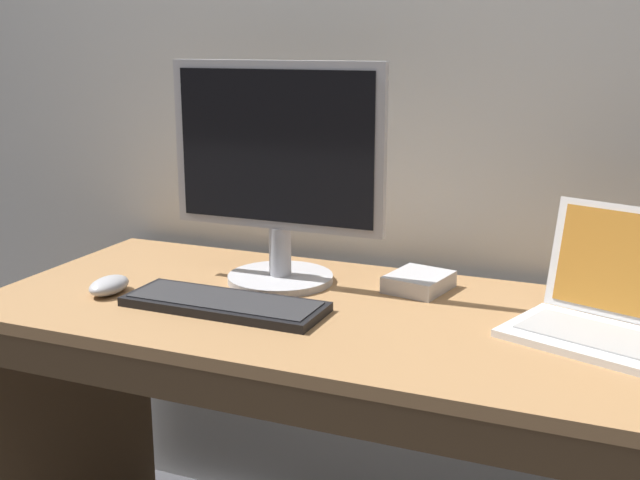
{
  "coord_description": "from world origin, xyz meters",
  "views": [
    {
      "loc": [
        0.49,
        -1.42,
        1.27
      ],
      "look_at": [
        -0.1,
        0.0,
        0.88
      ],
      "focal_mm": 44.16,
      "sensor_mm": 36.0,
      "label": 1
    }
  ],
  "objects_px": {
    "laptop_white": "(617,313)",
    "wired_keyboard": "(224,304)",
    "computer_mouse": "(109,285)",
    "external_monitor": "(277,175)",
    "external_drive_box": "(419,282)"
  },
  "relations": [
    {
      "from": "laptop_white",
      "to": "wired_keyboard",
      "type": "distance_m",
      "value": 0.76
    },
    {
      "from": "computer_mouse",
      "to": "wired_keyboard",
      "type": "bearing_deg",
      "value": -0.78
    },
    {
      "from": "external_monitor",
      "to": "wired_keyboard",
      "type": "height_order",
      "value": "external_monitor"
    },
    {
      "from": "computer_mouse",
      "to": "external_monitor",
      "type": "bearing_deg",
      "value": 31.86
    },
    {
      "from": "laptop_white",
      "to": "external_monitor",
      "type": "height_order",
      "value": "external_monitor"
    },
    {
      "from": "laptop_white",
      "to": "computer_mouse",
      "type": "xyz_separation_m",
      "value": [
        -1.02,
        -0.14,
        -0.03
      ]
    },
    {
      "from": "laptop_white",
      "to": "computer_mouse",
      "type": "relative_size",
      "value": 3.66
    },
    {
      "from": "computer_mouse",
      "to": "external_drive_box",
      "type": "distance_m",
      "value": 0.67
    },
    {
      "from": "computer_mouse",
      "to": "laptop_white",
      "type": "bearing_deg",
      "value": 5.18
    },
    {
      "from": "wired_keyboard",
      "to": "computer_mouse",
      "type": "relative_size",
      "value": 3.77
    },
    {
      "from": "external_monitor",
      "to": "wired_keyboard",
      "type": "xyz_separation_m",
      "value": [
        -0.03,
        -0.2,
        -0.23
      ]
    },
    {
      "from": "wired_keyboard",
      "to": "external_monitor",
      "type": "bearing_deg",
      "value": 82.46
    },
    {
      "from": "external_monitor",
      "to": "external_drive_box",
      "type": "relative_size",
      "value": 3.56
    },
    {
      "from": "laptop_white",
      "to": "external_drive_box",
      "type": "distance_m",
      "value": 0.43
    },
    {
      "from": "laptop_white",
      "to": "external_drive_box",
      "type": "bearing_deg",
      "value": 161.46
    }
  ]
}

